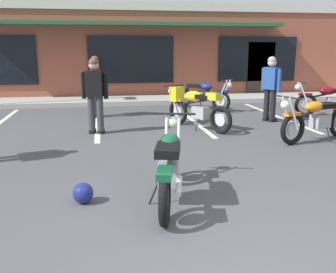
{
  "coord_description": "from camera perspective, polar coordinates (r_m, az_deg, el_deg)",
  "views": [
    {
      "loc": [
        -1.11,
        -2.67,
        1.9
      ],
      "look_at": [
        -0.13,
        3.09,
        0.55
      ],
      "focal_mm": 41.49,
      "sensor_mm": 36.0,
      "label": 1
    }
  ],
  "objects": [
    {
      "name": "person_near_building",
      "position": [
        10.41,
        14.88,
        7.32
      ],
      "size": [
        0.4,
        0.58,
        1.68
      ],
      "color": "black",
      "rests_on": "ground_plane"
    },
    {
      "name": "motorcycle_black_cruiser",
      "position": [
        11.79,
        22.84,
        4.97
      ],
      "size": [
        2.1,
        0.74,
        0.98
      ],
      "color": "black",
      "rests_on": "ground_plane"
    },
    {
      "name": "motorcycle_green_cafe_racer",
      "position": [
        8.57,
        21.04,
        2.46
      ],
      "size": [
        2.02,
        1.05,
        0.98
      ],
      "color": "black",
      "rests_on": "ground_plane"
    },
    {
      "name": "ground_plane",
      "position": [
        6.64,
        0.37,
        -3.64
      ],
      "size": [
        80.0,
        80.0,
        0.0
      ],
      "primitive_type": "plane",
      "color": "#47474C"
    },
    {
      "name": "helmet_on_pavement",
      "position": [
        4.98,
        -12.37,
        -8.11
      ],
      "size": [
        0.26,
        0.26,
        0.26
      ],
      "color": "navy",
      "rests_on": "ground_plane"
    },
    {
      "name": "motorcycle_red_sportbike",
      "position": [
        9.28,
        4.0,
        4.45
      ],
      "size": [
        1.31,
        1.89,
        0.98
      ],
      "color": "black",
      "rests_on": "ground_plane"
    },
    {
      "name": "sidewalk_kerb",
      "position": [
        13.91,
        -5.02,
        5.37
      ],
      "size": [
        22.0,
        1.8,
        0.14
      ],
      "primitive_type": "cube",
      "color": "#A8A59E",
      "rests_on": "ground_plane"
    },
    {
      "name": "motorcycle_silver_naked",
      "position": [
        12.13,
        5.02,
        6.13
      ],
      "size": [
        1.55,
        1.74,
        0.98
      ],
      "color": "black",
      "rests_on": "ground_plane"
    },
    {
      "name": "motorcycle_foreground_classic",
      "position": [
        4.87,
        0.18,
        -4.15
      ],
      "size": [
        0.82,
        2.08,
        0.98
      ],
      "color": "black",
      "rests_on": "ground_plane"
    },
    {
      "name": "person_in_black_shirt",
      "position": [
        10.91,
        -10.63,
        7.77
      ],
      "size": [
        0.3,
        0.61,
        1.68
      ],
      "color": "black",
      "rests_on": "ground_plane"
    },
    {
      "name": "painted_stall_lines",
      "position": [
        10.38,
        -3.36,
        2.43
      ],
      "size": [
        12.56,
        4.8,
        0.01
      ],
      "color": "silver",
      "rests_on": "ground_plane"
    },
    {
      "name": "person_in_shorts_foreground",
      "position": [
        8.75,
        -10.71,
        6.54
      ],
      "size": [
        0.6,
        0.35,
        1.68
      ],
      "color": "black",
      "rests_on": "ground_plane"
    },
    {
      "name": "brick_storefront_building",
      "position": [
        17.45,
        -6.15,
        12.43
      ],
      "size": [
        18.44,
        6.5,
        3.5
      ],
      "color": "brown",
      "rests_on": "ground_plane"
    }
  ]
}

